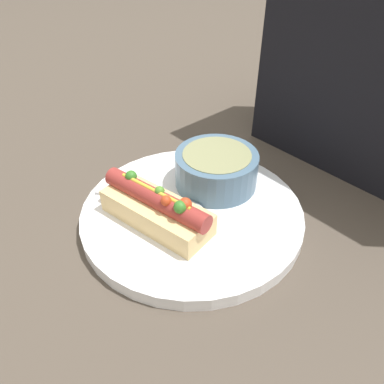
# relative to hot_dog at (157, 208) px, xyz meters

# --- Properties ---
(ground_plane) EXTENTS (4.00, 4.00, 0.00)m
(ground_plane) POSITION_rel_hot_dog_xyz_m (0.01, 0.05, -0.04)
(ground_plane) COLOR #4C4238
(dinner_plate) EXTENTS (0.30, 0.30, 0.02)m
(dinner_plate) POSITION_rel_hot_dog_xyz_m (0.01, 0.05, -0.03)
(dinner_plate) COLOR white
(dinner_plate) RESTS_ON ground_plane
(hot_dog) EXTENTS (0.16, 0.08, 0.06)m
(hot_dog) POSITION_rel_hot_dog_xyz_m (0.00, 0.00, 0.00)
(hot_dog) COLOR #E5C17F
(hot_dog) RESTS_ON dinner_plate
(soup_bowl) EXTENTS (0.12, 0.12, 0.05)m
(soup_bowl) POSITION_rel_hot_dog_xyz_m (-0.01, 0.11, 0.00)
(soup_bowl) COLOR slate
(soup_bowl) RESTS_ON dinner_plate
(spoon) EXTENTS (0.14, 0.10, 0.01)m
(spoon) POSITION_rel_hot_dog_xyz_m (-0.01, 0.03, -0.02)
(spoon) COLOR #B7B7BC
(spoon) RESTS_ON dinner_plate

